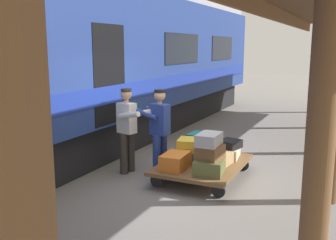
% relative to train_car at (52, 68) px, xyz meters
% --- Properties ---
extents(ground_plane, '(60.00, 60.00, 0.00)m').
position_rel_train_car_xyz_m(ground_plane, '(-3.36, -0.00, -2.06)').
color(ground_plane, slate).
extents(train_car, '(3.02, 21.05, 4.00)m').
position_rel_train_car_xyz_m(train_car, '(0.00, 0.00, 0.00)').
color(train_car, navy).
rests_on(train_car, ground_plane).
extents(luggage_cart, '(1.46, 2.02, 0.31)m').
position_rel_train_car_xyz_m(luggage_cart, '(-3.44, -0.20, -1.79)').
color(luggage_cart, brown).
rests_on(luggage_cart, ground_plane).
extents(suitcase_orange_carryall, '(0.44, 0.66, 0.28)m').
position_rel_train_car_xyz_m(suitcase_orange_carryall, '(-3.12, 0.36, -1.61)').
color(suitcase_orange_carryall, '#CC6B23').
rests_on(suitcase_orange_carryall, luggage_cart).
extents(suitcase_olive_duffel, '(0.57, 0.65, 0.26)m').
position_rel_train_car_xyz_m(suitcase_olive_duffel, '(-3.77, 0.36, -1.62)').
color(suitcase_olive_duffel, brown).
rests_on(suitcase_olive_duffel, luggage_cart).
extents(suitcase_slate_roller, '(0.44, 0.47, 0.20)m').
position_rel_train_car_xyz_m(suitcase_slate_roller, '(-3.12, -0.20, -1.65)').
color(suitcase_slate_roller, '#4C515B').
rests_on(suitcase_slate_roller, luggage_cart).
extents(suitcase_tan_vintage, '(0.42, 0.61, 0.22)m').
position_rel_train_car_xyz_m(suitcase_tan_vintage, '(-3.77, -0.20, -1.64)').
color(suitcase_tan_vintage, tan).
rests_on(suitcase_tan_vintage, luggage_cart).
extents(suitcase_cream_canvas, '(0.49, 0.65, 0.21)m').
position_rel_train_car_xyz_m(suitcase_cream_canvas, '(-3.77, -0.75, -1.64)').
color(suitcase_cream_canvas, beige).
rests_on(suitcase_cream_canvas, luggage_cart).
extents(suitcase_maroon_trunk, '(0.45, 0.66, 0.21)m').
position_rel_train_car_xyz_m(suitcase_maroon_trunk, '(-3.12, -0.75, -1.64)').
color(suitcase_maroon_trunk, maroon).
rests_on(suitcase_maroon_trunk, luggage_cart).
extents(suitcase_brown_leather, '(0.46, 0.48, 0.25)m').
position_rel_train_car_xyz_m(suitcase_brown_leather, '(-3.77, 0.33, -1.36)').
color(suitcase_brown_leather, brown).
rests_on(suitcase_brown_leather, suitcase_olive_duffel).
extents(suitcase_gray_aluminum, '(0.36, 0.54, 0.21)m').
position_rel_train_car_xyz_m(suitcase_gray_aluminum, '(-3.76, 0.36, -1.13)').
color(suitcase_gray_aluminum, '#9EA0A5').
rests_on(suitcase_gray_aluminum, suitcase_brown_leather).
extents(suitcase_black_hardshell, '(0.46, 0.49, 0.16)m').
position_rel_train_car_xyz_m(suitcase_black_hardshell, '(-3.81, -0.72, -1.46)').
color(suitcase_black_hardshell, black).
rests_on(suitcase_black_hardshell, suitcase_cream_canvas).
extents(suitcase_teal_softside, '(0.33, 0.50, 0.22)m').
position_rel_train_car_xyz_m(suitcase_teal_softside, '(-3.10, -0.79, -1.43)').
color(suitcase_teal_softside, '#1E666B').
rests_on(suitcase_teal_softside, suitcase_maroon_trunk).
extents(suitcase_yellow_case, '(0.44, 0.53, 0.23)m').
position_rel_train_car_xyz_m(suitcase_yellow_case, '(-3.12, -0.21, -1.43)').
color(suitcase_yellow_case, gold).
rests_on(suitcase_yellow_case, suitcase_slate_roller).
extents(porter_in_overalls, '(0.72, 0.52, 1.70)m').
position_rel_train_car_xyz_m(porter_in_overalls, '(-2.58, -0.04, -1.14)').
color(porter_in_overalls, navy).
rests_on(porter_in_overalls, ground_plane).
extents(porter_by_door, '(0.72, 0.53, 1.70)m').
position_rel_train_car_xyz_m(porter_by_door, '(-1.96, 0.12, -1.14)').
color(porter_by_door, '#332D28').
rests_on(porter_by_door, ground_plane).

